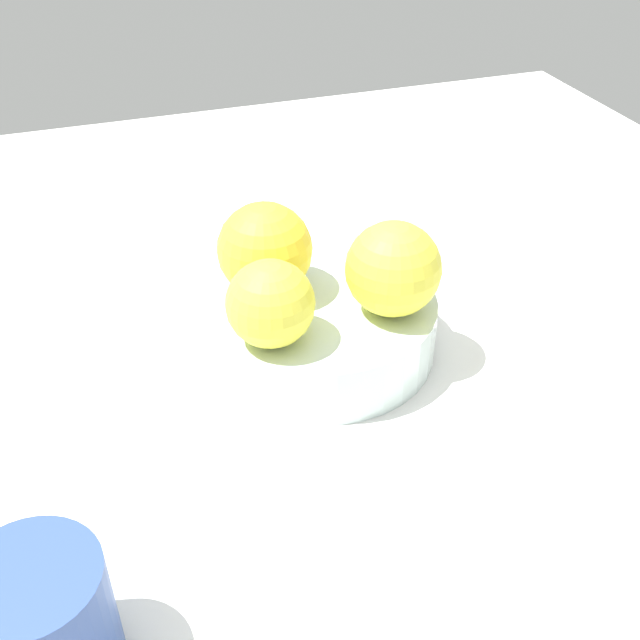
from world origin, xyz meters
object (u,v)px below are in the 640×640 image
(fruit_bowl, at_px, (320,326))
(ceramic_cup, at_px, (43,622))
(orange_in_bowl_1, at_px, (265,250))
(orange_in_bowl_0, at_px, (393,269))
(orange_in_bowl_2, at_px, (270,304))

(fruit_bowl, relative_size, ceramic_cup, 2.43)
(orange_in_bowl_1, bearing_deg, ceramic_cup, 142.52)
(orange_in_bowl_0, height_order, orange_in_bowl_1, orange_in_bowl_1)
(fruit_bowl, distance_m, ceramic_cup, 0.30)
(orange_in_bowl_0, bearing_deg, orange_in_bowl_1, 55.57)
(orange_in_bowl_0, height_order, orange_in_bowl_2, orange_in_bowl_0)
(fruit_bowl, xyz_separation_m, orange_in_bowl_1, (0.03, 0.03, 0.06))
(fruit_bowl, height_order, orange_in_bowl_2, orange_in_bowl_2)
(orange_in_bowl_0, relative_size, orange_in_bowl_1, 0.98)
(fruit_bowl, bearing_deg, orange_in_bowl_1, 52.28)
(ceramic_cup, bearing_deg, orange_in_bowl_0, -55.47)
(orange_in_bowl_0, distance_m, orange_in_bowl_2, 0.10)
(orange_in_bowl_0, xyz_separation_m, orange_in_bowl_1, (0.06, 0.08, 0.00))
(ceramic_cup, bearing_deg, fruit_bowl, -45.89)
(orange_in_bowl_1, height_order, orange_in_bowl_2, orange_in_bowl_1)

